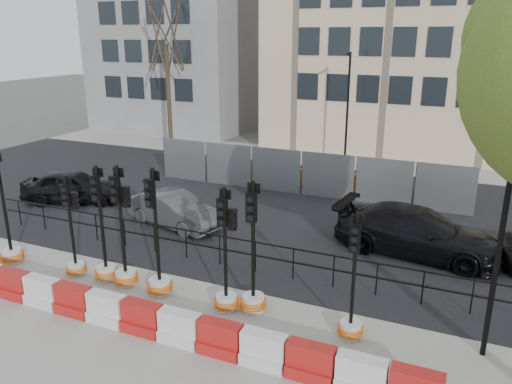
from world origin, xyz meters
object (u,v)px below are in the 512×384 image
at_px(car_c, 417,232).
at_px(lamp_post_near, 504,221).
at_px(traffic_signal_a, 9,240).
at_px(traffic_signal_d, 124,258).
at_px(traffic_signal_h, 351,313).
at_px(car_a, 73,186).

bearing_deg(car_c, lamp_post_near, -150.81).
xyz_separation_m(traffic_signal_a, traffic_signal_d, (4.22, 0.24, 0.09)).
height_order(lamp_post_near, traffic_signal_a, lamp_post_near).
bearing_deg(lamp_post_near, traffic_signal_h, -170.62).
bearing_deg(car_a, traffic_signal_h, -134.94).
bearing_deg(traffic_signal_d, traffic_signal_h, -2.40).
bearing_deg(traffic_signal_a, traffic_signal_d, 19.69).
bearing_deg(traffic_signal_h, car_c, 81.21).
relative_size(traffic_signal_a, car_c, 0.66).
height_order(car_a, car_c, car_c).
distance_m(traffic_signal_d, car_a, 8.43).
distance_m(traffic_signal_a, traffic_signal_d, 4.23).
height_order(traffic_signal_h, car_c, traffic_signal_h).
bearing_deg(car_a, car_c, -112.19).
bearing_deg(lamp_post_near, car_c, 112.12).
height_order(lamp_post_near, traffic_signal_d, lamp_post_near).
distance_m(traffic_signal_a, car_a, 5.93).
bearing_deg(traffic_signal_a, car_c, 42.83).
distance_m(lamp_post_near, traffic_signal_h, 3.90).
xyz_separation_m(lamp_post_near, traffic_signal_h, (-2.89, -0.48, -2.57)).
relative_size(lamp_post_near, traffic_signal_h, 1.91).
relative_size(traffic_signal_h, car_a, 0.71).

